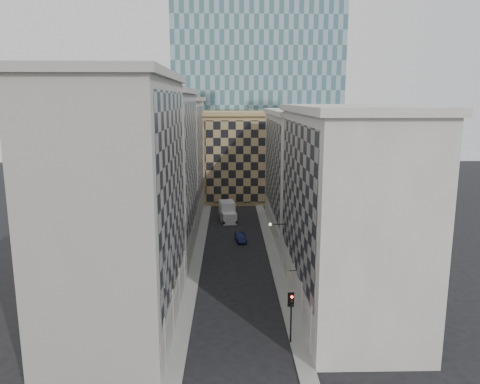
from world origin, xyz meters
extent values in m
cube|color=gray|center=(-5.25, 30.00, 0.07)|extent=(1.50, 100.00, 0.15)
cube|color=gray|center=(5.25, 30.00, 0.07)|extent=(1.50, 100.00, 0.15)
cube|color=#9D998D|center=(-11.00, 11.00, 11.50)|extent=(10.00, 22.00, 23.00)
cube|color=gray|center=(-6.12, 11.00, 13.00)|extent=(0.25, 19.36, 18.00)
cube|color=#9D998D|center=(-6.20, 11.00, 1.60)|extent=(0.45, 21.12, 3.20)
cube|color=#9D998D|center=(-11.00, 11.00, 23.35)|extent=(10.80, 22.80, 0.70)
cylinder|color=#9D998D|center=(-6.35, 2.75, 2.20)|extent=(0.90, 0.90, 4.40)
cylinder|color=#9D998D|center=(-6.35, 8.25, 2.20)|extent=(0.90, 0.90, 4.40)
cylinder|color=#9D998D|center=(-6.35, 13.75, 2.20)|extent=(0.90, 0.90, 4.40)
cylinder|color=#9D998D|center=(-6.35, 19.25, 2.20)|extent=(0.90, 0.90, 4.40)
cube|color=#99958E|center=(-11.00, 33.00, 11.00)|extent=(10.00, 22.00, 22.00)
cube|color=gray|center=(-6.12, 33.00, 12.50)|extent=(0.25, 19.36, 17.00)
cube|color=#99958E|center=(-6.20, 33.00, 1.60)|extent=(0.45, 21.12, 3.20)
cube|color=#99958E|center=(-11.00, 33.00, 22.35)|extent=(10.80, 22.80, 0.70)
cylinder|color=#99958E|center=(-6.35, 24.75, 2.20)|extent=(0.90, 0.90, 4.40)
cylinder|color=#99958E|center=(-6.35, 30.25, 2.20)|extent=(0.90, 0.90, 4.40)
cylinder|color=#99958E|center=(-6.35, 35.75, 2.20)|extent=(0.90, 0.90, 4.40)
cylinder|color=#99958E|center=(-6.35, 41.25, 2.20)|extent=(0.90, 0.90, 4.40)
cube|color=#9D998D|center=(-11.00, 55.00, 10.50)|extent=(10.00, 22.00, 21.00)
cube|color=gray|center=(-6.12, 55.00, 12.00)|extent=(0.25, 19.36, 16.00)
cube|color=#9D998D|center=(-6.20, 55.00, 1.60)|extent=(0.45, 21.12, 3.20)
cube|color=#9D998D|center=(-11.00, 55.00, 21.35)|extent=(10.80, 22.80, 0.70)
cylinder|color=#9D998D|center=(-6.35, 46.75, 2.20)|extent=(0.90, 0.90, 4.40)
cylinder|color=#9D998D|center=(-6.35, 52.25, 2.20)|extent=(0.90, 0.90, 4.40)
cylinder|color=#9D998D|center=(-6.35, 57.75, 2.20)|extent=(0.90, 0.90, 4.40)
cylinder|color=#9D998D|center=(-6.35, 63.25, 2.20)|extent=(0.90, 0.90, 4.40)
cube|color=#B6B0A7|center=(11.00, 15.00, 10.00)|extent=(10.00, 26.00, 20.00)
cube|color=gray|center=(6.12, 15.00, 11.50)|extent=(0.25, 22.88, 15.00)
cube|color=#B6B0A7|center=(6.20, 15.00, 1.60)|extent=(0.45, 24.96, 3.20)
cube|color=#B6B0A7|center=(11.00, 15.00, 20.35)|extent=(10.80, 26.80, 0.70)
cylinder|color=#B6B0A7|center=(6.35, 4.60, 2.20)|extent=(0.90, 0.90, 4.40)
cylinder|color=#B6B0A7|center=(6.35, 9.80, 2.20)|extent=(0.90, 0.90, 4.40)
cylinder|color=#B6B0A7|center=(6.35, 15.00, 2.20)|extent=(0.90, 0.90, 4.40)
cylinder|color=#B6B0A7|center=(6.35, 20.20, 2.20)|extent=(0.90, 0.90, 4.40)
cylinder|color=#B6B0A7|center=(6.35, 25.40, 2.20)|extent=(0.90, 0.90, 4.40)
cube|color=#B6B0A7|center=(11.00, 42.00, 9.50)|extent=(10.00, 28.00, 19.00)
cube|color=gray|center=(6.12, 42.00, 11.00)|extent=(0.25, 24.64, 14.00)
cube|color=#B6B0A7|center=(6.20, 42.00, 1.60)|extent=(0.45, 26.88, 3.20)
cube|color=#B6B0A7|center=(11.00, 42.00, 19.35)|extent=(10.80, 28.80, 0.70)
cube|color=tan|center=(2.00, 68.00, 9.00)|extent=(16.00, 14.00, 18.00)
cube|color=tan|center=(2.00, 60.90, 9.00)|extent=(15.20, 0.25, 16.50)
cube|color=tan|center=(2.00, 68.00, 18.40)|extent=(16.80, 14.80, 0.80)
cube|color=#312C26|center=(0.00, 82.00, 14.00)|extent=(6.00, 6.00, 28.00)
cube|color=#312C26|center=(0.00, 82.00, 28.70)|extent=(7.00, 7.00, 1.40)
cone|color=#312C26|center=(0.00, 82.00, 39.40)|extent=(7.20, 7.20, 20.00)
cylinder|color=gray|center=(-5.90, 4.00, 8.00)|extent=(0.10, 2.33, 2.33)
cylinder|color=gray|center=(-5.90, 8.00, 8.00)|extent=(0.10, 2.33, 2.33)
cylinder|color=black|center=(5.10, 24.00, 6.20)|extent=(1.80, 0.08, 0.08)
sphere|color=#FFE5B2|center=(4.20, 24.00, 6.20)|extent=(0.36, 0.36, 0.36)
cylinder|color=black|center=(4.55, 6.54, 1.83)|extent=(0.15, 0.15, 3.36)
cube|color=black|center=(4.55, 6.54, 4.08)|extent=(0.39, 0.33, 1.15)
cube|color=black|center=(4.53, 6.72, 4.08)|extent=(0.58, 0.10, 1.31)
sphere|color=#FF0C07|center=(4.57, 6.37, 4.47)|extent=(0.21, 0.21, 0.21)
sphere|color=#331E05|center=(4.57, 6.37, 4.08)|extent=(0.21, 0.21, 0.21)
sphere|color=black|center=(4.57, 6.37, 3.70)|extent=(0.21, 0.21, 0.21)
cube|color=silver|center=(-0.85, 47.48, 0.97)|extent=(2.71, 2.90, 1.94)
cube|color=silver|center=(-1.24, 50.26, 1.67)|extent=(3.00, 4.20, 3.35)
cylinder|color=black|center=(-1.80, 46.48, 0.49)|extent=(0.46, 1.01, 0.97)
cylinder|color=black|center=(0.34, 46.78, 0.49)|extent=(0.46, 1.01, 0.97)
cylinder|color=black|center=(-2.49, 51.40, 0.49)|extent=(0.46, 1.01, 0.97)
cylinder|color=black|center=(-0.35, 51.70, 0.49)|extent=(0.46, 1.01, 0.97)
imported|color=#0F1539|center=(0.85, 36.86, 0.65)|extent=(1.85, 4.09, 1.30)
cylinder|color=black|center=(5.60, 13.43, 4.20)|extent=(0.79, 0.21, 0.06)
cube|color=beige|center=(5.26, 13.43, 3.80)|extent=(0.19, 0.69, 0.69)
camera|label=1|loc=(-0.82, -31.43, 21.28)|focal=35.00mm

